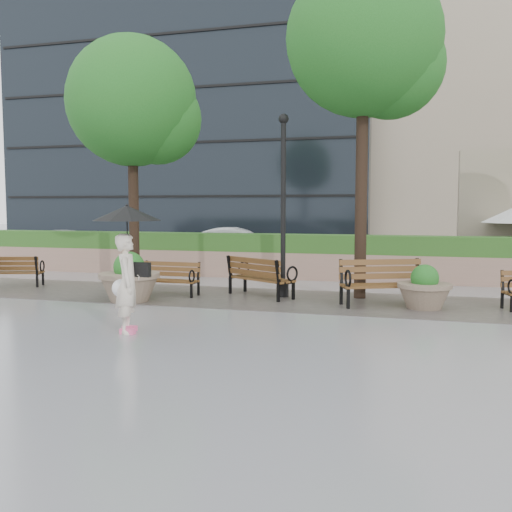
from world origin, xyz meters
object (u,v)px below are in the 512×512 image
(car_right, at_px, (238,246))
(pedestrian, at_px, (127,256))
(bench_3, at_px, (384,292))
(bench_2, at_px, (260,285))
(planter_right, at_px, (424,292))
(car_left, at_px, (72,246))
(lamppost, at_px, (283,217))
(bench_1, at_px, (168,286))
(planter_left, at_px, (130,282))
(bench_0, at_px, (13,277))

(car_right, relative_size, pedestrian, 1.91)
(bench_3, bearing_deg, bench_2, 146.95)
(planter_right, xyz_separation_m, car_left, (-13.31, 6.99, 0.25))
(lamppost, xyz_separation_m, pedestrian, (-1.71, -4.53, -0.60))
(bench_2, bearing_deg, lamppost, -132.16)
(bench_3, xyz_separation_m, car_left, (-12.46, 6.86, 0.33))
(planter_right, distance_m, pedestrian, 6.34)
(bench_1, relative_size, pedestrian, 0.70)
(planter_left, xyz_separation_m, pedestrian, (1.54, -2.88, 0.89))
(bench_1, xyz_separation_m, lamppost, (2.77, 0.58, 1.70))
(lamppost, bearing_deg, car_right, 115.64)
(bench_1, distance_m, bench_2, 2.29)
(car_left, xyz_separation_m, pedestrian, (8.31, -10.76, 0.71))
(pedestrian, bearing_deg, bench_1, -5.56)
(bench_1, distance_m, planter_left, 1.19)
(bench_1, xyz_separation_m, bench_2, (2.25, 0.42, 0.04))
(bench_3, height_order, car_left, car_left)
(lamppost, xyz_separation_m, car_left, (-10.02, 6.23, -1.31))
(bench_0, relative_size, car_right, 0.40)
(bench_2, relative_size, bench_3, 0.94)
(planter_right, distance_m, lamppost, 3.73)
(car_left, bearing_deg, planter_left, -152.88)
(bench_0, height_order, bench_3, bench_3)
(bench_3, bearing_deg, planter_right, -32.49)
(bench_2, xyz_separation_m, car_right, (-2.92, 7.34, 0.41))
(planter_right, bearing_deg, car_right, 130.32)
(planter_right, height_order, car_right, car_right)
(bench_3, height_order, pedestrian, pedestrian)
(lamppost, bearing_deg, bench_1, -168.16)
(planter_left, height_order, car_left, car_left)
(bench_3, distance_m, lamppost, 3.00)
(bench_3, bearing_deg, car_right, 103.06)
(car_left, bearing_deg, lamppost, -135.44)
(car_left, distance_m, pedestrian, 13.62)
(bench_1, bearing_deg, planter_right, 0.42)
(planter_left, distance_m, car_left, 10.39)
(car_right, bearing_deg, bench_3, -155.79)
(bench_2, relative_size, car_left, 0.44)
(bench_0, xyz_separation_m, planter_left, (4.30, -1.36, 0.20))
(bench_0, height_order, bench_1, bench_0)
(bench_1, xyz_separation_m, car_right, (-0.68, 7.76, 0.45))
(bench_0, relative_size, lamppost, 0.38)
(bench_2, distance_m, car_left, 11.45)
(bench_1, xyz_separation_m, planter_left, (-0.48, -1.07, 0.21))
(bench_3, relative_size, planter_right, 1.76)
(planter_right, distance_m, car_left, 15.04)
(bench_0, distance_m, planter_right, 10.85)
(bench_1, height_order, lamppost, lamppost)
(car_left, relative_size, car_right, 1.03)
(lamppost, bearing_deg, bench_3, -14.53)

